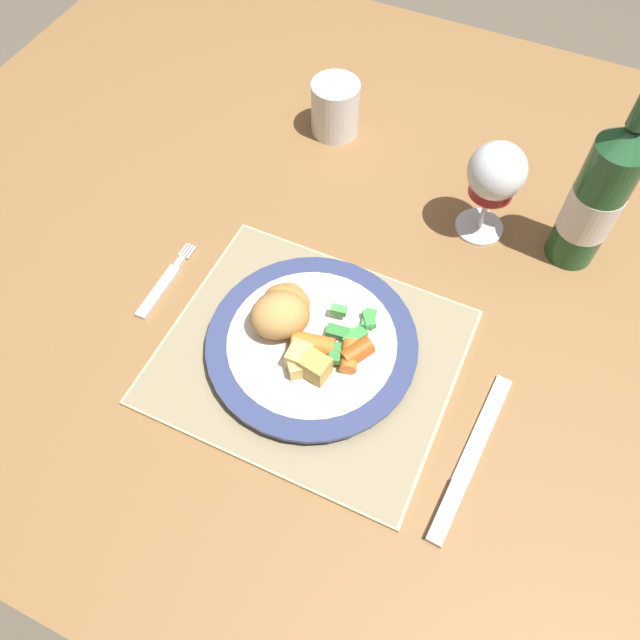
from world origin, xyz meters
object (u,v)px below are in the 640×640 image
Objects in this scene: dining_table at (385,292)px; table_knife at (465,470)px; wine_glass at (496,176)px; drinking_cup at (335,107)px; fork at (163,286)px; bottle at (598,196)px; dinner_plate at (312,344)px.

table_knife is at bearing -53.04° from dining_table.
wine_glass is 1.74× the size of drinking_cup.
fork is at bearing -102.31° from drinking_cup.
bottle is at bearing 84.43° from table_knife.
dining_table is 0.22m from wine_glass.
bottle is 0.39m from drinking_cup.
wine_glass is (-0.09, 0.33, 0.09)m from table_knife.
wine_glass reaches higher than drinking_cup.
fork is 0.43× the size of bottle.
fork is 0.43m from table_knife.
dining_table is at bearing -152.35° from bottle.
wine_glass reaches higher than fork.
table_knife is (0.42, -0.07, 0.00)m from fork.
drinking_cup is at bearing 159.50° from wine_glass.
table_knife is at bearing -75.50° from wine_glass.
dining_table is 0.28m from drinking_cup.
bottle is at bearing 48.88° from dinner_plate.
dinner_plate is 1.98× the size of fork.
drinking_cup is (-0.38, 0.09, -0.06)m from bottle.
dinner_plate is at bearing 162.91° from table_knife.
wine_glass reaches higher than dining_table.
dinner_plate is 0.22m from table_knife.
table_knife is 0.73× the size of bottle.
fork is 0.37m from drinking_cup.
wine_glass reaches higher than table_knife.
drinking_cup is at bearing 110.14° from dinner_plate.
dining_table is 0.30m from fork.
dining_table is 10.37× the size of wine_glass.
table_knife reaches higher than dining_table.
bottle is (0.12, 0.01, 0.01)m from wine_glass.
fork is (-0.25, -0.16, 0.08)m from dining_table.
wine_glass is at bearing 48.41° from dining_table.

